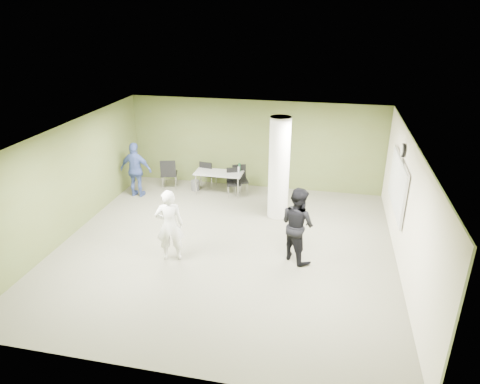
% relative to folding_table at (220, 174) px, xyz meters
% --- Properties ---
extents(floor, '(8.00, 8.00, 0.00)m').
position_rel_folding_table_xyz_m(floor, '(0.96, -3.17, -0.65)').
color(floor, '#5B5A48').
rests_on(floor, ground).
extents(ceiling, '(8.00, 8.00, 0.00)m').
position_rel_folding_table_xyz_m(ceiling, '(0.96, -3.17, 2.15)').
color(ceiling, white).
rests_on(ceiling, wall_back).
extents(wall_back, '(8.00, 2.80, 0.02)m').
position_rel_folding_table_xyz_m(wall_back, '(0.96, 0.83, 0.75)').
color(wall_back, '#52592A').
rests_on(wall_back, floor).
extents(wall_left, '(0.02, 8.00, 2.80)m').
position_rel_folding_table_xyz_m(wall_left, '(-3.04, -3.17, 0.75)').
color(wall_left, '#52592A').
rests_on(wall_left, floor).
extents(wall_right_cream, '(0.02, 8.00, 2.80)m').
position_rel_folding_table_xyz_m(wall_right_cream, '(4.96, -3.17, 0.75)').
color(wall_right_cream, beige).
rests_on(wall_right_cream, floor).
extents(column, '(0.56, 0.56, 2.80)m').
position_rel_folding_table_xyz_m(column, '(1.96, -1.17, 0.75)').
color(column, silver).
rests_on(column, floor).
extents(whiteboard, '(0.05, 2.30, 1.30)m').
position_rel_folding_table_xyz_m(whiteboard, '(4.88, -1.97, 0.85)').
color(whiteboard, silver).
rests_on(whiteboard, wall_right_cream).
extents(wall_clock, '(0.06, 0.32, 0.32)m').
position_rel_folding_table_xyz_m(wall_clock, '(4.88, -1.97, 1.70)').
color(wall_clock, black).
rests_on(wall_clock, wall_right_cream).
extents(folding_table, '(1.48, 0.66, 0.95)m').
position_rel_folding_table_xyz_m(folding_table, '(0.00, 0.00, 0.00)').
color(folding_table, '#989792').
rests_on(folding_table, floor).
extents(wastebasket, '(0.27, 0.27, 0.32)m').
position_rel_folding_table_xyz_m(wastebasket, '(-0.84, 0.09, -0.49)').
color(wastebasket, '#4C4C4C').
rests_on(wastebasket, floor).
extents(chair_back_left, '(0.62, 0.62, 1.00)m').
position_rel_folding_table_xyz_m(chair_back_left, '(-1.67, 0.00, -0.07)').
color(chair_back_left, black).
rests_on(chair_back_left, floor).
extents(chair_back_right, '(0.51, 0.51, 0.89)m').
position_rel_folding_table_xyz_m(chair_back_right, '(-0.51, 0.40, -0.13)').
color(chair_back_right, black).
rests_on(chair_back_right, floor).
extents(chair_table_left, '(0.53, 0.53, 0.85)m').
position_rel_folding_table_xyz_m(chair_table_left, '(0.45, -0.03, -0.16)').
color(chair_table_left, black).
rests_on(chair_table_left, floor).
extents(chair_table_right, '(0.58, 0.58, 0.90)m').
position_rel_folding_table_xyz_m(chair_table_right, '(0.60, 0.16, -0.13)').
color(chair_table_right, black).
rests_on(chair_table_right, floor).
extents(woman_white, '(0.73, 0.59, 1.72)m').
position_rel_folding_table_xyz_m(woman_white, '(-0.15, -3.92, 0.21)').
color(woman_white, silver).
rests_on(woman_white, floor).
extents(man_black, '(1.09, 1.07, 1.77)m').
position_rel_folding_table_xyz_m(man_black, '(2.67, -3.33, 0.23)').
color(man_black, black).
rests_on(man_black, floor).
extents(man_blue, '(1.01, 0.44, 1.69)m').
position_rel_folding_table_xyz_m(man_blue, '(-2.43, -0.70, 0.19)').
color(man_blue, '#384B8B').
rests_on(man_blue, floor).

